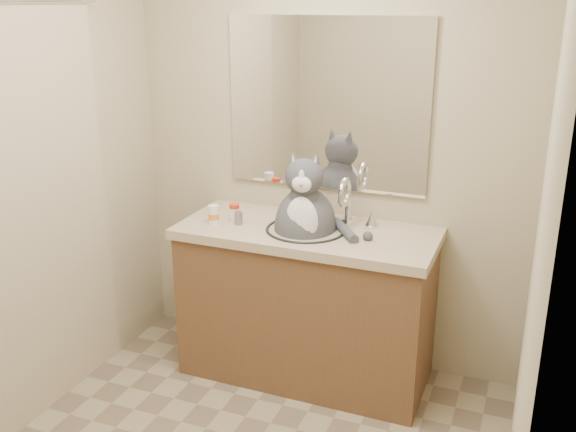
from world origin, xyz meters
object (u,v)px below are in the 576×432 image
(grey_canister, at_px, (239,218))
(pill_bottle_orange, at_px, (214,215))
(cat, at_px, (305,221))
(pill_bottle_redcap, at_px, (235,212))

(grey_canister, bearing_deg, pill_bottle_orange, -164.69)
(pill_bottle_orange, bearing_deg, cat, 10.71)
(cat, xyz_separation_m, pill_bottle_redcap, (-0.40, -0.01, 0.00))
(pill_bottle_redcap, bearing_deg, pill_bottle_orange, -136.12)
(pill_bottle_redcap, height_order, pill_bottle_orange, pill_bottle_orange)
(cat, relative_size, grey_canister, 9.34)
(grey_canister, bearing_deg, pill_bottle_redcap, 135.19)
(pill_bottle_orange, xyz_separation_m, grey_canister, (0.13, 0.04, -0.01))
(pill_bottle_redcap, xyz_separation_m, grey_canister, (0.05, -0.04, -0.01))
(cat, height_order, pill_bottle_orange, cat)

